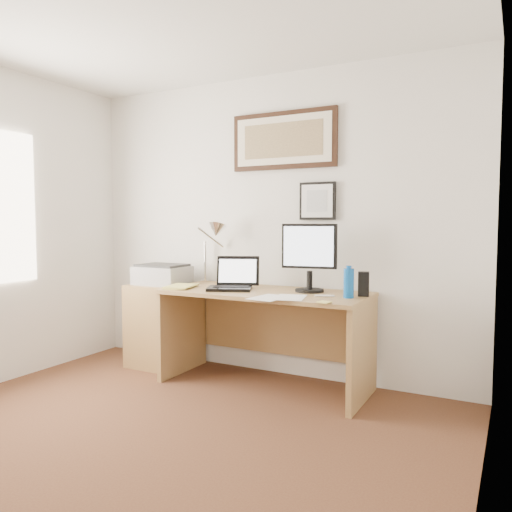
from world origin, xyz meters
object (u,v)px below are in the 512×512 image
Objects in this scene: side_cabinet at (159,325)px; water_bottle at (349,283)px; book at (170,286)px; desk at (269,319)px; printer at (162,274)px; lcd_monitor at (309,254)px; laptop at (233,282)px.

water_bottle is (1.75, -0.08, 0.49)m from side_cabinet.
book is 0.17× the size of desk.
printer reaches higher than side_cabinet.
lcd_monitor is 1.18× the size of printer.
book is at bearing -174.50° from water_bottle.
book is (0.29, -0.22, 0.40)m from side_cabinet.
book reaches higher than desk.
side_cabinet is 1.66× the size of printer.
book is 0.66× the size of laptop.
laptop is at bearing -5.82° from side_cabinet.
water_bottle reaches higher than printer.
water_bottle is at bearing -3.75° from printer.
water_bottle is at bearing -2.73° from side_cabinet.
lcd_monitor is (1.10, 0.29, 0.28)m from book.
side_cabinet is 1.75× the size of laptop.
water_bottle is 0.47× the size of printer.
side_cabinet is 0.46× the size of desk.
book is at bearing -42.75° from printer.
desk is 3.64× the size of printer.
laptop is at bearing -8.11° from printer.
water_bottle is 0.43m from lcd_monitor.
lcd_monitor is (-0.36, 0.15, 0.19)m from water_bottle.
desk is at bearing 23.80° from laptop.
book is at bearing -165.45° from lcd_monitor.
water_bottle reaches higher than side_cabinet.
desk is (1.07, 0.04, 0.15)m from side_cabinet.
laptop is 0.80m from printer.
lcd_monitor reaches higher than desk.
lcd_monitor reaches higher than water_bottle.
laptop is (-0.27, -0.12, 0.29)m from desk.
desk is 3.84× the size of laptop.
book is 0.38m from printer.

